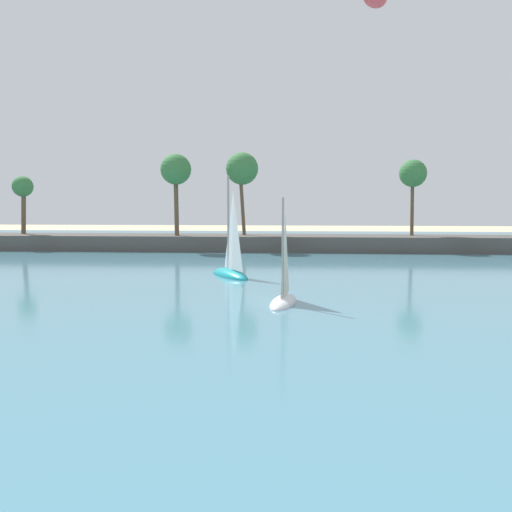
% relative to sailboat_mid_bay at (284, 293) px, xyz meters
% --- Properties ---
extents(sea, '(220.00, 96.53, 0.06)m').
position_rel_sailboat_mid_bay_xyz_m(sea, '(-2.92, 25.49, -0.61)').
color(sea, teal).
rests_on(sea, ground).
extents(palm_headland, '(111.18, 6.15, 13.19)m').
position_rel_sailboat_mid_bay_xyz_m(palm_headland, '(2.29, 33.81, 2.22)').
color(palm_headland, '#514C47').
rests_on(palm_headland, ground).
extents(sailboat_mid_bay, '(2.01, 4.60, 6.45)m').
position_rel_sailboat_mid_bay_xyz_m(sailboat_mid_bay, '(0.00, 0.00, 0.00)').
color(sailboat_mid_bay, white).
rests_on(sailboat_mid_bay, sea).
extents(sailboat_toward_headland, '(4.26, 5.79, 8.24)m').
position_rel_sailboat_mid_bay_xyz_m(sailboat_toward_headland, '(-4.33, 11.32, 0.16)').
color(sailboat_toward_headland, teal).
rests_on(sailboat_toward_headland, sea).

